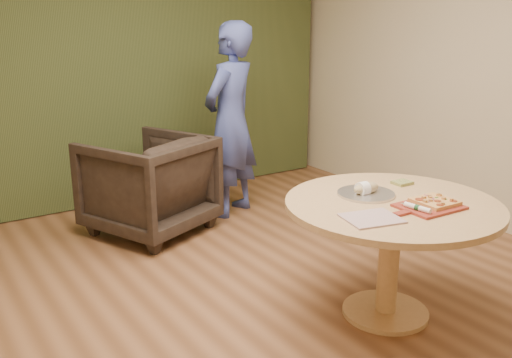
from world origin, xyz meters
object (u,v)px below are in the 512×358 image
Objects in this scene: pizza_paddle at (428,207)px; bread_roll at (365,188)px; person_standing at (231,121)px; pedestal_table at (391,224)px; serving_tray at (366,194)px; cutlery_roll at (417,208)px; armchair at (149,180)px; flatbread_pizza at (435,201)px.

bread_roll reaches higher than pizza_paddle.
person_standing is (0.23, 2.00, 0.10)m from bread_roll.
pedestal_table is 0.24m from serving_tray.
pizza_paddle is at bearing -71.00° from bread_roll.
bread_roll is (-0.13, 0.38, 0.04)m from pizza_paddle.
serving_tray is at bearing 84.77° from cutlery_roll.
bread_roll is at bearing 110.96° from pizza_paddle.
cutlery_roll is 0.11× the size of person_standing.
cutlery_roll reaches higher than serving_tray.
bread_roll is 2.09m from armchair.
person_standing is at bearing 89.58° from pizza_paddle.
pedestal_table is 2.21m from person_standing.
pizza_paddle is at bearing -173.58° from flatbread_pizza.
flatbread_pizza is 1.14× the size of cutlery_roll.
pedestal_table is at bearing -78.80° from serving_tray.
cutlery_roll is at bearing 82.07° from armchair.
armchair is at bearing 108.93° from flatbread_pizza.
pedestal_table is at bearing -76.26° from bread_roll.
armchair is 0.94m from person_standing.
serving_tray is (-0.04, 0.19, 0.15)m from pedestal_table.
pizza_paddle is 0.25× the size of person_standing.
cutlery_roll is at bearing -97.59° from pedestal_table.
person_standing reaches higher than flatbread_pizza.
serving_tray is at bearing 116.53° from flatbread_pizza.
pizza_paddle is at bearing 84.71° from armchair.
pedestal_table is 2.87× the size of pizza_paddle.
bread_roll is 0.11× the size of person_standing.
flatbread_pizza reaches higher than pedestal_table.
pedestal_table is at bearing 59.32° from person_standing.
serving_tray is at bearing 101.20° from pedestal_table.
person_standing is (0.10, 2.38, 0.13)m from pizza_paddle.
serving_tray is 2.09m from armchair.
cutlery_roll reaches higher than pizza_paddle.
cutlery_roll is at bearing -87.33° from bread_roll.
bread_roll is at bearing 57.55° from person_standing.
pizza_paddle is 0.12m from cutlery_roll.
serving_tray is 1.84× the size of bread_roll.
pizza_paddle reaches higher than pedestal_table.
armchair is (-0.66, 2.17, -0.14)m from pedestal_table.
pedestal_table is at bearing 128.99° from flatbread_pizza.
armchair is at bearing 106.87° from pedestal_table.
person_standing is at bearing 83.40° from bread_roll.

